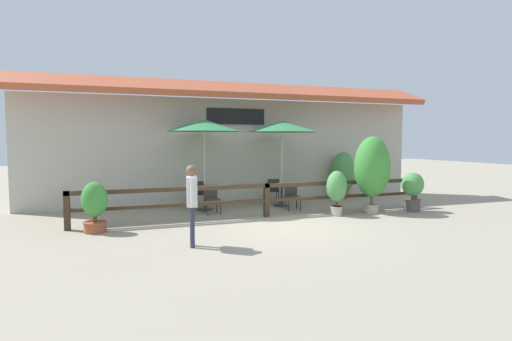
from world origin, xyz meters
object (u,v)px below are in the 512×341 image
Objects in this scene: dining_table_middle at (282,189)px; chair_middle_wallside at (273,189)px; potted_plant_corner_fern at (95,206)px; pedestrian at (192,194)px; chair_near_streetside at (212,198)px; potted_plant_tall_tropical at (337,189)px; patio_umbrella_near at (204,126)px; chair_middle_streetside at (292,195)px; dining_table_near at (205,192)px; chair_near_wallside at (200,192)px; potted_plant_entrance_palm at (372,168)px; patio_umbrella_middle at (282,127)px; potted_plant_broad_leaf at (413,189)px; potted_plant_small_flowering at (343,174)px.

chair_middle_wallside is (-0.03, 0.74, -0.11)m from dining_table_middle.
potted_plant_corner_fern is 2.84m from pedestrian.
chair_near_streetside is at bearing -10.60° from pedestrian.
potted_plant_tall_tropical is at bearing -0.04° from potted_plant_corner_fern.
patio_umbrella_near is 3.36× the size of chair_middle_streetside.
patio_umbrella_near is at bearing -6.81° from pedestrian.
dining_table_near is 1.15× the size of chair_middle_wallside.
dining_table_near is 1.15× the size of chair_middle_streetside.
chair_near_wallside is 0.51× the size of pedestrian.
patio_umbrella_near is 1.24× the size of potted_plant_entrance_palm.
patio_umbrella_middle reaches higher than potted_plant_tall_tropical.
potted_plant_tall_tropical is (3.33, -1.48, 0.30)m from chair_near_streetside.
potted_plant_corner_fern is at bearing -156.66° from chair_near_streetside.
potted_plant_broad_leaf is 0.71× the size of pedestrian.
chair_near_streetside is 3.47m from potted_plant_corner_fern.
patio_umbrella_near is 2.56m from patio_umbrella_middle.
potted_plant_small_flowering is (2.87, 0.15, 0.46)m from chair_middle_wallside.
chair_near_wallside is 0.37× the size of potted_plant_entrance_palm.
chair_near_wallside is 0.30× the size of patio_umbrella_middle.
pedestrian is (-3.67, -4.83, 0.60)m from chair_middle_wallside.
patio_umbrella_near is 1.64× the size of potted_plant_small_flowering.
patio_umbrella_near is 3.36× the size of chair_middle_wallside.
chair_near_wallside is 4.17m from potted_plant_corner_fern.
chair_middle_wallside is 0.49× the size of potted_plant_small_flowering.
patio_umbrella_middle is at bearing 11.55° from chair_near_streetside.
potted_plant_broad_leaf reaches higher than chair_middle_wallside.
potted_plant_corner_fern is (-3.14, -1.47, 0.16)m from chair_near_streetside.
chair_near_wallside is (-0.03, 0.69, -0.11)m from dining_table_near.
patio_umbrella_near is 2.26m from chair_near_streetside.
patio_umbrella_near is 2.39× the size of potted_plant_broad_leaf.
pedestrian is at bearing -165.09° from potted_plant_broad_leaf.
potted_plant_corner_fern is at bearing -179.57° from potted_plant_entrance_palm.
patio_umbrella_middle is 2.90m from potted_plant_tall_tropical.
chair_middle_wallside is at bearing 26.65° from chair_near_streetside.
potted_plant_small_flowering is (2.81, 1.64, 0.46)m from chair_middle_streetside.
patio_umbrella_near is at bearing 155.61° from potted_plant_entrance_palm.
pedestrian is at bearing 62.98° from chair_middle_wallside.
potted_plant_corner_fern is at bearing -159.91° from patio_umbrella_middle.
dining_table_middle is (2.49, 0.59, 0.11)m from chair_near_streetside.
pedestrian reaches higher than chair_middle_wallside.
potted_plant_tall_tropical reaches higher than chair_near_streetside.
potted_plant_corner_fern is 8.98m from potted_plant_small_flowering.
chair_near_streetside is at bearing -166.69° from patio_umbrella_middle.
potted_plant_corner_fern reaches higher than dining_table_middle.
potted_plant_broad_leaf is (5.96, -2.30, 0.11)m from dining_table_near.
chair_near_wallside is 2.55m from chair_middle_wallside.
potted_plant_entrance_palm reaches higher than potted_plant_corner_fern.
chair_near_streetside is 1.38m from chair_near_wallside.
potted_plant_entrance_palm reaches higher than dining_table_near.
chair_near_streetside is 2.80m from chair_middle_wallside.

